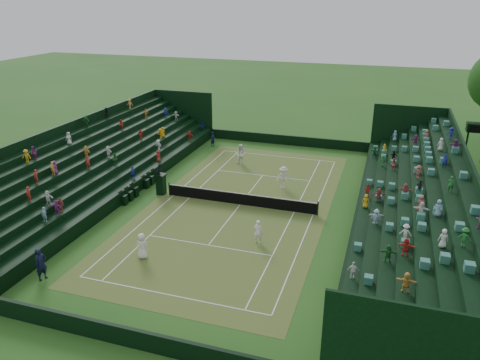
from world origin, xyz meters
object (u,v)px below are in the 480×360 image
(tennis_net, at_px, (240,198))
(player_far_west, at_px, (241,155))
(player_near_west, at_px, (142,246))
(player_near_east, at_px, (258,231))
(umpire_chair, at_px, (161,181))
(player_far_east, at_px, (283,177))

(tennis_net, relative_size, player_far_west, 6.11)
(player_near_west, xyz_separation_m, player_near_east, (6.00, 3.91, -0.02))
(umpire_chair, bearing_deg, tennis_net, -0.58)
(umpire_chair, distance_m, player_far_west, 9.34)
(player_near_west, distance_m, player_far_east, 14.26)
(umpire_chair, distance_m, player_near_east, 10.70)
(player_near_west, bearing_deg, player_near_east, -151.60)
(tennis_net, bearing_deg, player_near_east, -60.71)
(umpire_chair, relative_size, player_far_east, 1.33)
(player_near_west, relative_size, player_near_east, 1.03)
(player_near_west, xyz_separation_m, player_far_west, (0.48, 17.56, 0.15))
(umpire_chair, xyz_separation_m, player_far_east, (8.84, 4.12, -0.13))
(tennis_net, distance_m, player_far_west, 9.00)
(umpire_chair, xyz_separation_m, player_far_west, (3.85, 8.51, -0.10))
(tennis_net, relative_size, player_near_east, 7.44)
(tennis_net, relative_size, player_near_west, 7.25)
(player_far_east, bearing_deg, umpire_chair, 169.55)
(player_far_west, distance_m, player_far_east, 6.65)
(umpire_chair, distance_m, player_near_west, 9.66)
(umpire_chair, bearing_deg, player_far_west, 65.66)
(player_near_west, height_order, player_far_west, player_far_west)
(player_far_west, bearing_deg, player_near_west, -85.02)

